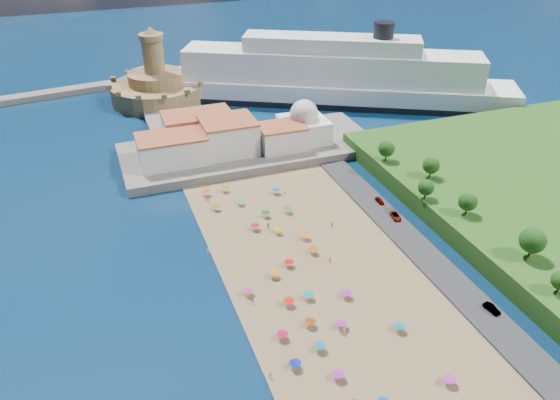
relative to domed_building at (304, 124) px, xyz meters
name	(u,v)px	position (x,y,z in m)	size (l,w,h in m)	color
ground	(300,279)	(-30.00, -71.00, -8.97)	(700.00, 700.00, 0.00)	#071938
terrace	(250,149)	(-20.00, 2.00, -7.47)	(90.00, 36.00, 3.00)	#59544C
jetty	(171,123)	(-42.00, 37.00, -7.77)	(18.00, 70.00, 2.40)	#59544C
waterfront_buildings	(212,137)	(-33.05, 2.64, -1.10)	(57.00, 29.00, 11.00)	silver
domed_building	(304,124)	(0.00, 0.00, 0.00)	(16.00, 16.00, 15.00)	silver
fortress	(157,86)	(-42.00, 67.00, -2.29)	(40.00, 40.00, 32.40)	#A38351
cruise_ship	(330,79)	(29.01, 40.45, 1.34)	(151.83, 95.64, 34.84)	black
beach_parasols	(317,306)	(-30.98, -83.48, -6.83)	(31.12, 113.65, 2.20)	gray
beachgoers	(295,283)	(-32.06, -73.10, -7.84)	(36.87, 99.91, 1.89)	tan
parked_cars	(415,234)	(6.00, -65.48, -7.60)	(2.91, 55.35, 1.41)	gray
hillside_trees	(501,229)	(19.09, -81.83, 1.24)	(13.60, 104.81, 8.06)	#382314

